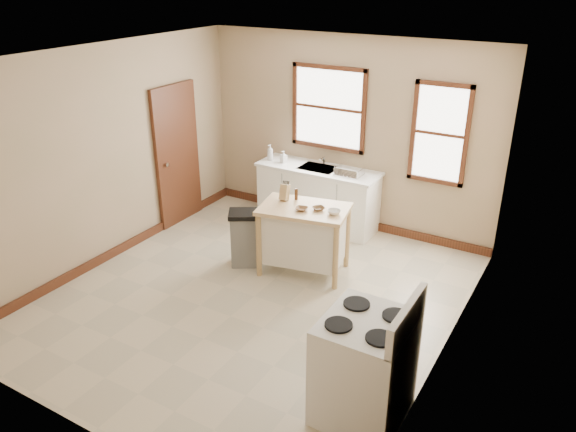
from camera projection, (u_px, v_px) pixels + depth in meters
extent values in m
plane|color=#B3A98E|center=(254.00, 296.00, 6.76)|extent=(5.00, 5.00, 0.00)
plane|color=white|center=(247.00, 58.00, 5.61)|extent=(5.00, 5.00, 0.00)
cube|color=tan|center=(347.00, 134.00, 8.15)|extent=(4.50, 0.04, 2.80)
cube|color=tan|center=(106.00, 156.00, 7.22)|extent=(0.04, 5.00, 2.80)
cube|color=tan|center=(455.00, 233.00, 5.15)|extent=(0.04, 5.00, 2.80)
cube|color=#3F1F11|center=(177.00, 155.00, 8.37)|extent=(0.06, 0.90, 2.10)
cube|color=#3F1F11|center=(342.00, 219.00, 8.68)|extent=(4.50, 0.04, 0.12)
cube|color=#3F1F11|center=(120.00, 249.00, 7.76)|extent=(0.04, 5.00, 0.12)
cylinder|color=silver|center=(324.00, 157.00, 8.35)|extent=(0.03, 0.03, 0.22)
imported|color=#B2B2B2|center=(270.00, 152.00, 8.53)|extent=(0.12, 0.12, 0.24)
imported|color=#B2B2B2|center=(284.00, 157.00, 8.43)|extent=(0.10, 0.11, 0.18)
cylinder|color=#442712|center=(296.00, 194.00, 7.17)|extent=(0.06, 0.06, 0.15)
imported|color=brown|center=(302.00, 209.00, 6.87)|extent=(0.19, 0.19, 0.04)
imported|color=brown|center=(319.00, 209.00, 6.89)|extent=(0.21, 0.21, 0.04)
imported|color=silver|center=(334.00, 212.00, 6.77)|extent=(0.19, 0.19, 0.05)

